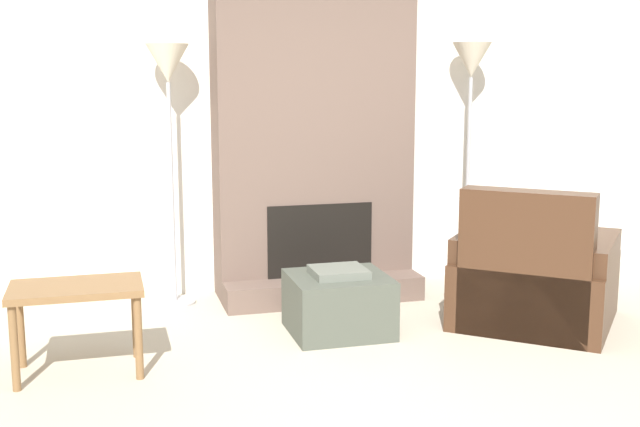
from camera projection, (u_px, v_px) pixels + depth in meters
name	position (u px, v px, depth m)	size (l,w,h in m)	color
ground_plane	(439.00, 419.00, 3.92)	(24.00, 24.00, 0.00)	#B2A893
wall_back	(305.00, 121.00, 6.20)	(7.26, 0.06, 2.60)	silver
fireplace	(313.00, 130.00, 5.97)	(1.47, 0.67, 2.60)	brown
ottoman	(339.00, 303.00, 5.18)	(0.63, 0.58, 0.43)	#474C42
armchair	(533.00, 282.00, 5.34)	(1.38, 1.38, 0.95)	#422819
side_table	(77.00, 298.00, 4.44)	(0.72, 0.44, 0.51)	brown
floor_lamp_left	(168.00, 85.00, 5.61)	(0.30, 0.30, 1.87)	#ADADB2
floor_lamp_right	(471.00, 80.00, 6.21)	(0.30, 0.30, 1.90)	#ADADB2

